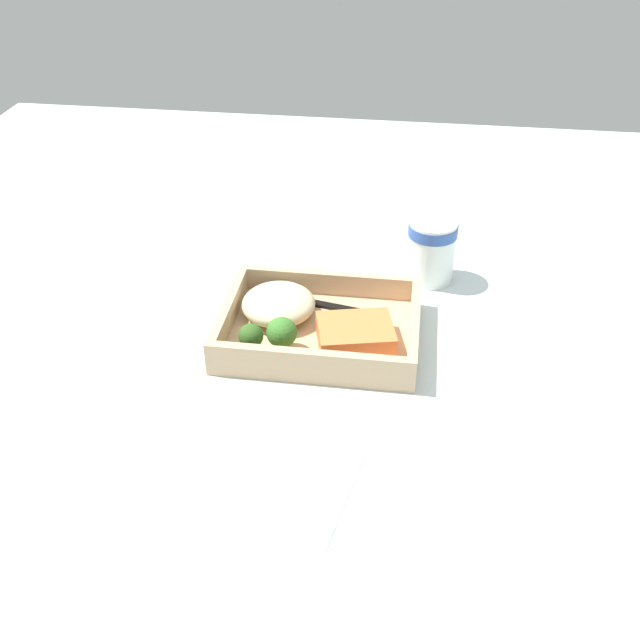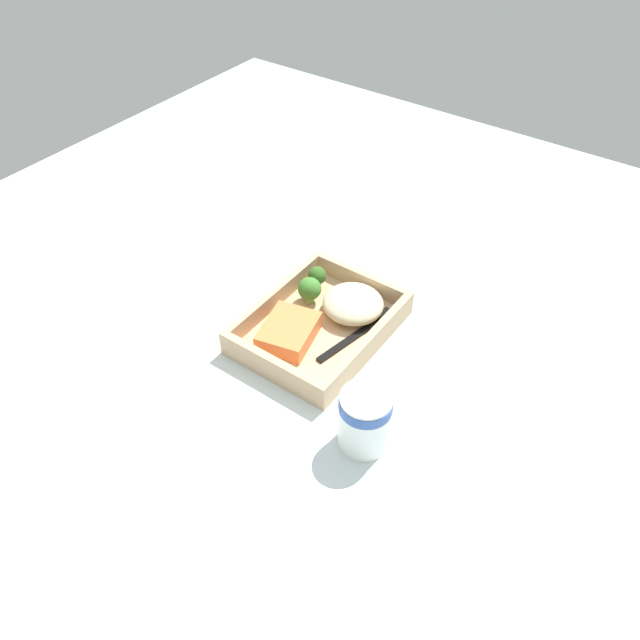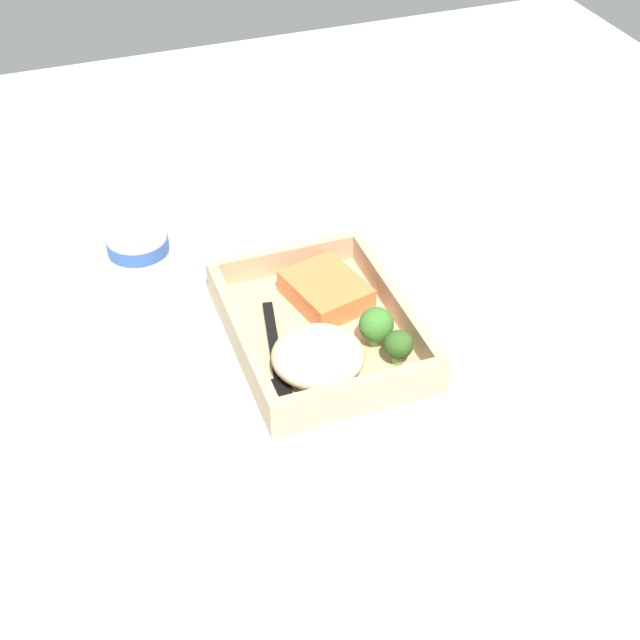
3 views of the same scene
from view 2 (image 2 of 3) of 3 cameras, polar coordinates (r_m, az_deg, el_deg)
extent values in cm
cube|color=silver|center=(97.02, 0.00, -1.59)|extent=(160.00, 160.00, 2.00)
cube|color=tan|center=(95.89, 0.00, -0.91)|extent=(24.47, 18.72, 1.20)
cube|color=tan|center=(91.04, 4.50, -2.17)|extent=(24.47, 1.20, 3.14)
cube|color=tan|center=(98.40, -4.16, 2.06)|extent=(24.47, 1.20, 3.14)
cube|color=tan|center=(88.00, -4.41, -4.21)|extent=(1.20, 16.32, 3.14)
cube|color=tan|center=(101.71, 3.81, 3.70)|extent=(1.20, 16.32, 3.14)
cube|color=orange|center=(92.90, -2.87, -1.08)|extent=(10.47, 9.14, 2.76)
ellipsoid|color=beige|center=(96.73, 3.04, 1.50)|extent=(9.37, 9.57, 3.76)
cylinder|color=#83AE60|center=(99.34, -0.95, 2.08)|extent=(1.41, 1.41, 1.61)
sphere|color=#3F7B2C|center=(98.15, -0.96, 2.88)|extent=(3.71, 3.71, 3.71)
cylinder|color=#779E53|center=(101.94, -0.24, 3.38)|extent=(1.14, 1.14, 1.66)
sphere|color=#345D21|center=(100.88, -0.24, 4.10)|extent=(3.00, 3.00, 3.00)
cube|color=black|center=(93.18, 2.62, -1.90)|extent=(12.37, 3.57, 0.44)
cube|color=black|center=(97.46, 5.91, 0.36)|extent=(3.77, 2.84, 0.44)
cylinder|color=white|center=(79.68, 4.09, -9.13)|extent=(6.57, 6.57, 8.97)
cylinder|color=#3356A8|center=(77.11, 4.21, -7.65)|extent=(6.77, 6.77, 1.62)
cube|color=white|center=(107.94, -11.65, 3.67)|extent=(10.78, 14.73, 0.24)
camera|label=1|loc=(1.25, -38.97, 30.10)|focal=42.00mm
camera|label=3|loc=(1.25, 35.94, 35.63)|focal=50.00mm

